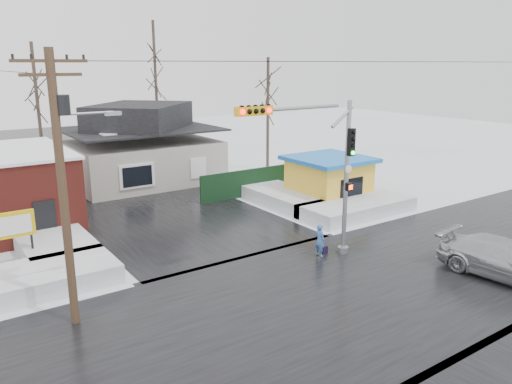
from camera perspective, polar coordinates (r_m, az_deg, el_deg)
ground at (r=19.13m, az=7.52°, el=-12.11°), size 120.00×120.00×0.00m
road_ns at (r=19.13m, az=7.52°, el=-12.08°), size 10.00×120.00×0.02m
road_ew at (r=19.13m, az=7.52°, el=-12.08°), size 120.00×10.00×0.02m
snowbank_nw at (r=21.34m, az=-25.11°, el=-9.35°), size 7.00×3.00×0.80m
snowbank_ne at (r=29.57m, az=11.46°, el=-1.75°), size 7.00×3.00×0.80m
snowbank_nside_w at (r=26.28m, az=-22.77°, el=-4.69°), size 3.00×8.00×0.80m
snowbank_nside_e at (r=31.88m, az=2.49°, el=-0.28°), size 3.00×8.00×0.80m
traffic_signal at (r=21.33m, az=7.46°, el=3.60°), size 6.05×0.68×7.00m
utility_pole at (r=16.83m, az=-21.14°, el=1.80°), size 3.15×0.44×9.00m
marquee_sign at (r=23.16m, az=-26.61°, el=-3.66°), size 2.20×0.21×2.55m
house at (r=37.61m, az=-12.97°, el=5.09°), size 10.40×8.40×5.76m
kiosk at (r=31.71m, az=8.31°, el=1.47°), size 4.60×4.60×2.88m
fence at (r=33.05m, az=-0.29°, el=1.16°), size 8.00×0.12×1.80m
tree_far_left at (r=39.31m, az=-24.02°, el=12.45°), size 3.00×3.00×10.00m
tree_far_mid at (r=44.24m, az=-11.55°, el=15.54°), size 3.00×3.00×12.00m
tree_far_right at (r=40.26m, az=1.38°, el=12.55°), size 3.00×3.00×9.00m
pedestrian at (r=22.83m, az=7.30°, el=-5.52°), size 0.42×0.59×1.52m
car at (r=22.83m, az=26.60°, el=-6.97°), size 2.91×5.59×1.55m
shopping_bag at (r=23.34m, az=7.85°, el=-6.61°), size 0.29×0.16×0.35m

